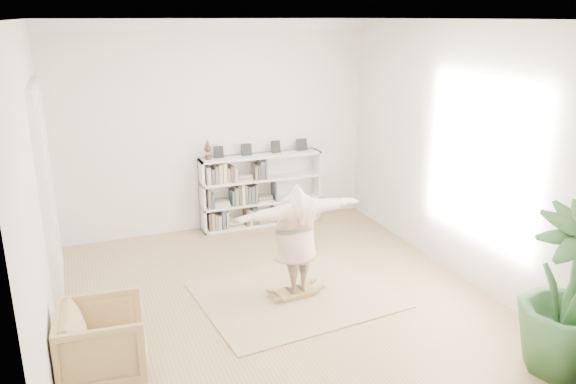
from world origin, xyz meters
The scene contains 9 objects.
floor centered at (0.00, 0.00, 0.00)m, with size 6.00×6.00×0.00m, color #8D6C49.
room_shell centered at (0.00, 2.94, 3.51)m, with size 6.00×6.00×6.00m.
doors centered at (-2.70, 1.30, 1.40)m, with size 0.09×1.78×2.92m.
bookshelf centered at (0.74, 2.82, 0.64)m, with size 2.20×0.35×1.64m.
armchair centered at (-2.26, -0.88, 0.40)m, with size 0.86×0.88×0.80m, color tan.
rug centered at (0.27, 0.01, 0.01)m, with size 2.50×2.00×0.02m, color tan.
rocker_board centered at (0.27, 0.01, 0.07)m, with size 0.55×0.37×0.11m.
person centered at (0.27, 0.01, 0.88)m, with size 1.84×0.50×1.50m, color #C1A591.
houseplant centered at (2.30, -2.55, 0.90)m, with size 1.01×1.01×1.81m, color #2F592C.
Camera 1 is at (-2.32, -6.33, 3.63)m, focal length 35.00 mm.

